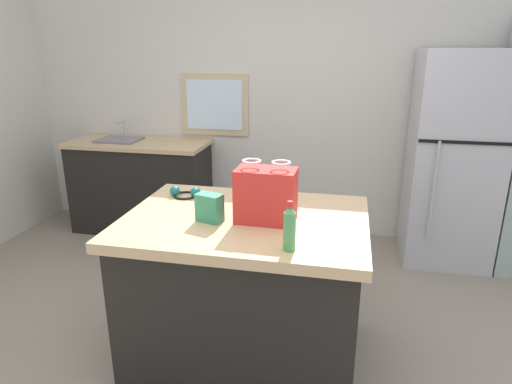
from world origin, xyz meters
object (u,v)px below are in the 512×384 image
(kitchen_island, at_px, (245,287))
(shopping_bag, at_px, (266,195))
(ear_defenders, at_px, (185,193))
(small_box, at_px, (210,208))
(bottle, at_px, (290,228))
(refrigerator, at_px, (453,160))

(kitchen_island, xyz_separation_m, shopping_bag, (0.12, -0.03, 0.59))
(shopping_bag, distance_m, ear_defenders, 0.66)
(small_box, bearing_deg, bottle, -29.52)
(kitchen_island, relative_size, bottle, 5.59)
(kitchen_island, distance_m, refrigerator, 2.22)
(small_box, xyz_separation_m, bottle, (0.47, -0.27, 0.03))
(refrigerator, bearing_deg, shopping_bag, -127.37)
(kitchen_island, xyz_separation_m, ear_defenders, (-0.45, 0.27, 0.47))
(shopping_bag, xyz_separation_m, small_box, (-0.30, -0.07, -0.07))
(kitchen_island, height_order, refrigerator, refrigerator)
(small_box, bearing_deg, shopping_bag, 12.42)
(refrigerator, bearing_deg, bottle, -118.87)
(kitchen_island, relative_size, refrigerator, 0.75)
(kitchen_island, height_order, bottle, bottle)
(small_box, bearing_deg, kitchen_island, 29.92)
(small_box, distance_m, ear_defenders, 0.47)
(ear_defenders, bearing_deg, kitchen_island, -30.68)
(refrigerator, height_order, ear_defenders, refrigerator)
(shopping_bag, relative_size, bottle, 1.40)
(small_box, height_order, bottle, bottle)
(kitchen_island, height_order, ear_defenders, ear_defenders)
(refrigerator, distance_m, ear_defenders, 2.32)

